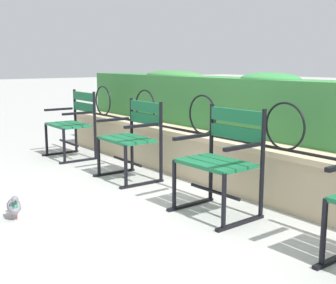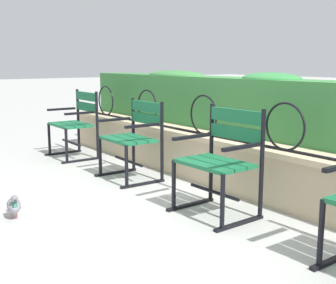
{
  "view_description": "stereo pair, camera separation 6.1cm",
  "coord_description": "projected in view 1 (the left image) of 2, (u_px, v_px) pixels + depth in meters",
  "views": [
    {
      "loc": [
        3.1,
        -2.28,
        1.26
      ],
      "look_at": [
        0.0,
        0.08,
        0.55
      ],
      "focal_mm": 47.48,
      "sensor_mm": 36.0,
      "label": 1
    },
    {
      "loc": [
        3.14,
        -2.23,
        1.26
      ],
      "look_at": [
        0.0,
        0.08,
        0.55
      ],
      "focal_mm": 47.48,
      "sensor_mm": 36.0,
      "label": 2
    }
  ],
  "objects": [
    {
      "name": "park_chair_leftmost",
      "position": [
        73.0,
        122.0,
        5.86
      ],
      "size": [
        0.64,
        0.53,
        0.88
      ],
      "color": "#19663D",
      "rests_on": "ground"
    },
    {
      "name": "park_chair_centre_right",
      "position": [
        222.0,
        158.0,
        3.66
      ],
      "size": [
        0.64,
        0.53,
        0.89
      ],
      "color": "#19663D",
      "rests_on": "ground"
    },
    {
      "name": "pigeon_near_chairs",
      "position": [
        14.0,
        206.0,
        3.57
      ],
      "size": [
        0.29,
        0.14,
        0.22
      ],
      "color": "gray",
      "rests_on": "ground"
    },
    {
      "name": "stone_wall",
      "position": [
        229.0,
        162.0,
        4.47
      ],
      "size": [
        6.25,
        0.41,
        0.5
      ],
      "color": "tan",
      "rests_on": "ground"
    },
    {
      "name": "ground_plane",
      "position": [
        161.0,
        203.0,
        4.01
      ],
      "size": [
        60.0,
        60.0,
        0.0
      ],
      "primitive_type": "plane",
      "color": "#ADADA8"
    },
    {
      "name": "park_chair_centre_left",
      "position": [
        133.0,
        136.0,
        4.78
      ],
      "size": [
        0.64,
        0.53,
        0.85
      ],
      "color": "#19663D",
      "rests_on": "ground"
    },
    {
      "name": "iron_arch_fence",
      "position": [
        206.0,
        118.0,
        4.57
      ],
      "size": [
        5.74,
        0.02,
        0.42
      ],
      "color": "black",
      "rests_on": "stone_wall"
    },
    {
      "name": "hedge_row",
      "position": [
        260.0,
        104.0,
        4.6
      ],
      "size": [
        6.13,
        0.47,
        0.66
      ],
      "color": "#387A3D",
      "rests_on": "stone_wall"
    }
  ]
}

